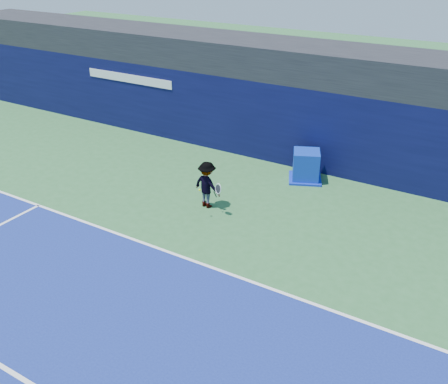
{
  "coord_description": "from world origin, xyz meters",
  "views": [
    {
      "loc": [
        7.33,
        -5.95,
        7.57
      ],
      "look_at": [
        0.61,
        5.2,
        1.0
      ],
      "focal_mm": 40.0,
      "sensor_mm": 36.0,
      "label": 1
    }
  ],
  "objects": [
    {
      "name": "ground",
      "position": [
        0.0,
        0.0,
        0.0
      ],
      "size": [
        80.0,
        80.0,
        0.0
      ],
      "primitive_type": "plane",
      "color": "#2D6634",
      "rests_on": "ground"
    },
    {
      "name": "baseline",
      "position": [
        0.0,
        3.0,
        0.01
      ],
      "size": [
        24.0,
        0.1,
        0.01
      ],
      "primitive_type": "cube",
      "color": "white",
      "rests_on": "ground"
    },
    {
      "name": "service_line",
      "position": [
        0.0,
        -2.0,
        0.01
      ],
      "size": [
        24.0,
        0.1,
        0.01
      ],
      "primitive_type": "cube",
      "color": "white",
      "rests_on": "ground"
    },
    {
      "name": "stadium_band",
      "position": [
        0.0,
        11.5,
        3.6
      ],
      "size": [
        36.0,
        3.0,
        1.2
      ],
      "primitive_type": "cube",
      "color": "black",
      "rests_on": "back_wall_assembly"
    },
    {
      "name": "back_wall_assembly",
      "position": [
        -0.0,
        10.5,
        1.5
      ],
      "size": [
        36.0,
        1.03,
        3.0
      ],
      "color": "#090B32",
      "rests_on": "ground"
    },
    {
      "name": "equipment_cart",
      "position": [
        1.53,
        9.23,
        0.49
      ],
      "size": [
        1.48,
        1.48,
        1.07
      ],
      "color": "#0B2AA4",
      "rests_on": "ground"
    },
    {
      "name": "tennis_player",
      "position": [
        -0.35,
        5.77,
        0.76
      ],
      "size": [
        1.26,
        0.74,
        1.52
      ],
      "color": "silver",
      "rests_on": "ground"
    },
    {
      "name": "tennis_ball",
      "position": [
        -0.15,
        5.05,
        0.94
      ],
      "size": [
        0.07,
        0.07,
        0.07
      ],
      "color": "#BCE018",
      "rests_on": "ground"
    }
  ]
}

